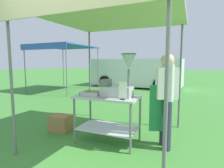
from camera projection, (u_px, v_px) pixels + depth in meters
ground_plane at (158, 98)px, 7.70m from camera, size 70.00×70.00×0.00m
stall_canopy at (110, 19)px, 3.26m from camera, size 2.51×2.56×2.33m
donut_cart at (108, 108)px, 3.36m from camera, size 1.17×0.67×0.86m
donut_tray at (93, 94)px, 3.40m from camera, size 0.39×0.33×0.07m
donut_fryer at (120, 81)px, 3.21m from camera, size 0.63×0.28×0.76m
menu_sign at (123, 92)px, 2.97m from camera, size 0.13×0.05×0.29m
vendor at (166, 96)px, 3.09m from camera, size 0.46×0.52×1.61m
supply_crate at (60, 123)px, 3.93m from camera, size 0.45×0.36×0.35m
van_white at (136, 72)px, 11.19m from camera, size 5.43×2.32×1.69m
neighbour_tent at (63, 47)px, 9.49m from camera, size 2.66×3.08×2.34m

